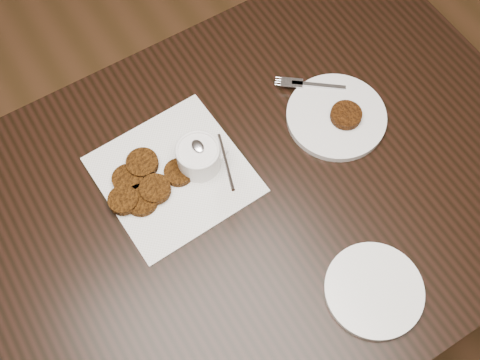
# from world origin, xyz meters

# --- Properties ---
(floor) EXTENTS (4.00, 4.00, 0.00)m
(floor) POSITION_xyz_m (0.00, 0.00, 0.00)
(floor) COLOR brown
(floor) RESTS_ON ground
(table) EXTENTS (1.31, 0.84, 0.75)m
(table) POSITION_xyz_m (0.04, 0.13, 0.38)
(table) COLOR black
(table) RESTS_ON floor
(napkin) EXTENTS (0.28, 0.28, 0.00)m
(napkin) POSITION_xyz_m (-0.01, 0.24, 0.75)
(napkin) COLOR white
(napkin) RESTS_ON table
(sauce_ramekin) EXTENTS (0.14, 0.14, 0.12)m
(sauce_ramekin) POSITION_xyz_m (0.04, 0.24, 0.81)
(sauce_ramekin) COLOR white
(sauce_ramekin) RESTS_ON napkin
(patty_cluster) EXTENTS (0.26, 0.26, 0.02)m
(patty_cluster) POSITION_xyz_m (-0.08, 0.25, 0.76)
(patty_cluster) COLOR brown
(patty_cluster) RESTS_ON napkin
(plate_with_patty) EXTENTS (0.29, 0.29, 0.03)m
(plate_with_patty) POSITION_xyz_m (0.33, 0.18, 0.76)
(plate_with_patty) COLOR white
(plate_with_patty) RESTS_ON table
(plate_empty) EXTENTS (0.22, 0.22, 0.01)m
(plate_empty) POSITION_xyz_m (0.17, -0.15, 0.76)
(plate_empty) COLOR white
(plate_empty) RESTS_ON table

